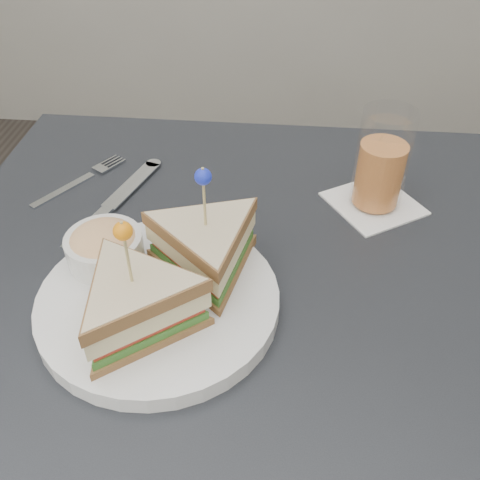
% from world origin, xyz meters
% --- Properties ---
extents(table, '(0.80, 0.80, 0.75)m').
position_xyz_m(table, '(0.00, 0.00, 0.67)').
color(table, black).
rests_on(table, ground).
extents(plate_meal, '(0.32, 0.32, 0.17)m').
position_xyz_m(plate_meal, '(-0.07, -0.06, 0.80)').
color(plate_meal, white).
rests_on(plate_meal, table).
extents(cutlery_fork, '(0.11, 0.15, 0.00)m').
position_xyz_m(cutlery_fork, '(-0.25, 0.19, 0.75)').
color(cutlery_fork, silver).
rests_on(cutlery_fork, table).
extents(cutlery_knife, '(0.09, 0.24, 0.01)m').
position_xyz_m(cutlery_knife, '(-0.19, 0.13, 0.75)').
color(cutlery_knife, white).
rests_on(cutlery_knife, table).
extents(drink_set, '(0.16, 0.16, 0.15)m').
position_xyz_m(drink_set, '(0.19, 0.17, 0.82)').
color(drink_set, white).
rests_on(drink_set, table).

